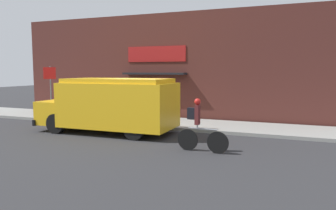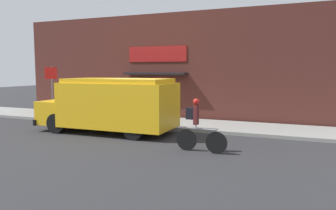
% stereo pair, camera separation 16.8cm
% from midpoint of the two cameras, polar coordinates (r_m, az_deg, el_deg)
% --- Properties ---
extents(ground_plane, '(70.00, 70.00, 0.00)m').
position_cam_midpoint_polar(ground_plane, '(14.38, -5.45, -4.05)').
color(ground_plane, '#2B2B2D').
extents(sidewalk, '(28.00, 2.83, 0.13)m').
position_cam_midpoint_polar(sidewalk, '(15.62, -3.05, -2.97)').
color(sidewalk, gray).
rests_on(sidewalk, ground_plane).
extents(storefront, '(17.43, 0.75, 5.40)m').
position_cam_midpoint_polar(storefront, '(16.89, -0.80, 6.69)').
color(storefront, '#4C231E').
rests_on(storefront, ground_plane).
extents(school_bus, '(5.69, 2.69, 2.19)m').
position_cam_midpoint_polar(school_bus, '(13.38, -10.18, 0.09)').
color(school_bus, yellow).
rests_on(school_bus, ground_plane).
extents(cyclist, '(1.66, 0.21, 1.66)m').
position_cam_midpoint_polar(cyclist, '(10.18, 4.94, -3.76)').
color(cyclist, black).
rests_on(cyclist, ground_plane).
extents(stop_sign_post, '(0.45, 0.45, 2.59)m').
position_cam_midpoint_polar(stop_sign_post, '(17.89, -20.07, 3.61)').
color(stop_sign_post, slate).
rests_on(stop_sign_post, sidewalk).
extents(trash_bin, '(0.59, 0.59, 0.96)m').
position_cam_midpoint_polar(trash_bin, '(17.22, -7.43, -0.32)').
color(trash_bin, slate).
rests_on(trash_bin, sidewalk).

